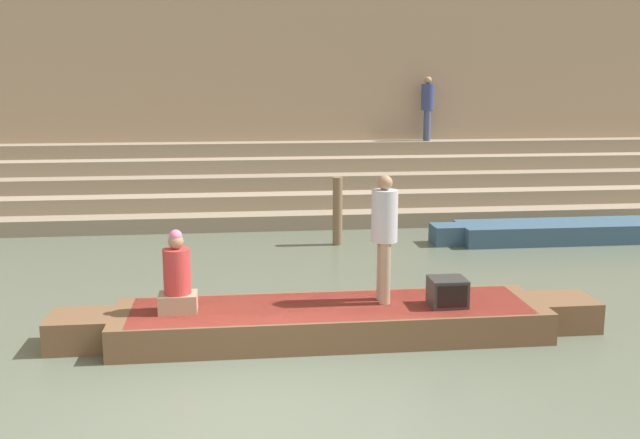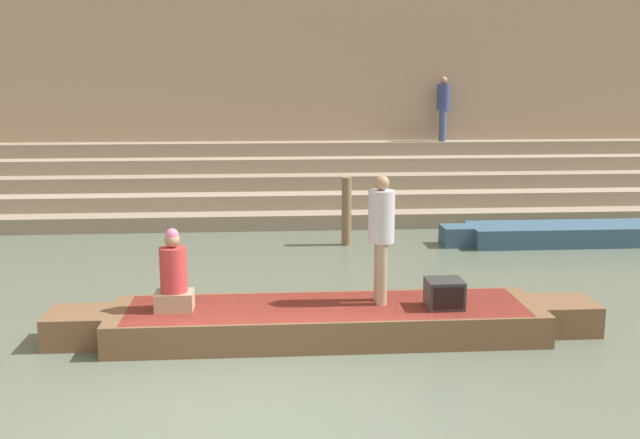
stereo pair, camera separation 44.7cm
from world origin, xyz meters
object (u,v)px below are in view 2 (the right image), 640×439
(person_on_steps, at_px, (443,104))
(person_standing, at_px, (381,230))
(moored_boat_shore, at_px, (570,233))
(tv_set, at_px, (444,293))
(rowboat_main, at_px, (327,320))
(person_rowing, at_px, (174,278))
(mooring_post, at_px, (346,211))

(person_on_steps, bearing_deg, person_standing, 53.86)
(moored_boat_shore, bearing_deg, tv_set, -120.71)
(person_on_steps, bearing_deg, rowboat_main, 50.35)
(rowboat_main, bearing_deg, person_standing, 12.88)
(person_rowing, height_order, moored_boat_shore, person_rowing)
(tv_set, relative_size, mooring_post, 0.34)
(tv_set, bearing_deg, rowboat_main, 177.58)
(rowboat_main, bearing_deg, mooring_post, 84.07)
(person_rowing, height_order, mooring_post, person_rowing)
(rowboat_main, distance_m, tv_set, 1.54)
(person_standing, xyz_separation_m, tv_set, (0.78, -0.27, -0.78))
(person_rowing, relative_size, mooring_post, 0.78)
(person_rowing, bearing_deg, person_standing, -1.17)
(mooring_post, xyz_separation_m, person_on_steps, (2.93, 4.44, 1.91))
(tv_set, bearing_deg, moored_boat_shore, 57.07)
(tv_set, distance_m, mooring_post, 5.43)
(rowboat_main, distance_m, mooring_post, 5.32)
(mooring_post, bearing_deg, tv_set, -82.96)
(person_rowing, distance_m, tv_set, 3.43)
(person_standing, height_order, person_rowing, person_standing)
(moored_boat_shore, bearing_deg, rowboat_main, -130.86)
(mooring_post, bearing_deg, moored_boat_shore, -2.55)
(rowboat_main, height_order, person_on_steps, person_on_steps)
(person_standing, relative_size, tv_set, 3.63)
(rowboat_main, bearing_deg, tv_set, -2.79)
(person_rowing, bearing_deg, moored_boat_shore, 31.09)
(person_standing, bearing_deg, rowboat_main, 178.20)
(mooring_post, bearing_deg, person_on_steps, 56.54)
(person_rowing, distance_m, moored_boat_shore, 8.84)
(tv_set, height_order, moored_boat_shore, tv_set)
(moored_boat_shore, xyz_separation_m, person_on_steps, (-1.55, 4.63, 2.38))
(person_rowing, relative_size, tv_set, 2.29)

